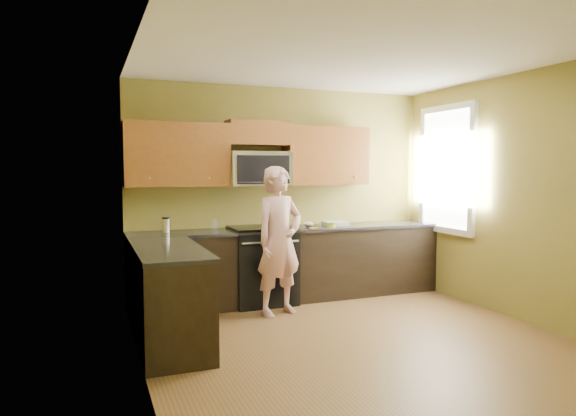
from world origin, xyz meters
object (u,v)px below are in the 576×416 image
frying_pan (275,228)px  travel_mug (166,233)px  butter_tub (331,228)px  microwave (258,186)px  stove (262,265)px  woman (279,241)px

frying_pan → travel_mug: bearing=160.4°
butter_tub → frying_pan: bearing=-176.9°
microwave → travel_mug: size_ratio=4.24×
frying_pan → butter_tub: size_ratio=4.22×
stove → frying_pan: 0.53m
woman → travel_mug: size_ratio=9.41×
microwave → frying_pan: (0.10, -0.34, -0.50)m
frying_pan → butter_tub: (0.76, 0.04, -0.03)m
stove → woman: 0.66m
microwave → stove: bearing=-90.0°
butter_tub → travel_mug: size_ratio=0.63×
stove → microwave: size_ratio=1.25×
microwave → butter_tub: bearing=-19.3°
woman → butter_tub: bearing=5.5°
travel_mug → woman: bearing=-28.0°
microwave → woman: size_ratio=0.45×
butter_tub → travel_mug: travel_mug is taller
woman → butter_tub: (0.84, 0.37, 0.08)m
frying_pan → travel_mug: size_ratio=2.64×
stove → butter_tub: bearing=-11.6°
microwave → butter_tub: size_ratio=6.78×
woman → travel_mug: woman is taller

